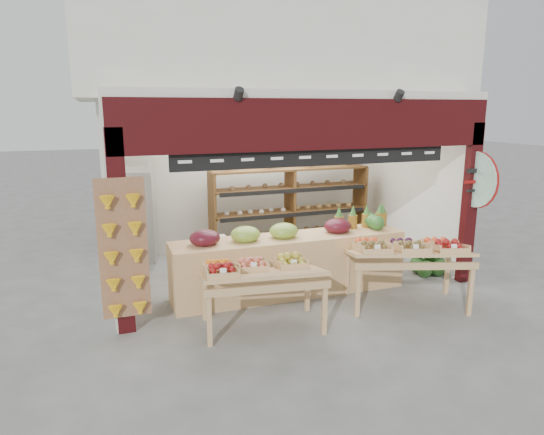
{
  "coord_description": "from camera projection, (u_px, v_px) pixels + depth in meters",
  "views": [
    {
      "loc": [
        -3.0,
        -7.24,
        2.87
      ],
      "look_at": [
        -0.4,
        -0.2,
        1.17
      ],
      "focal_mm": 32.0,
      "sensor_mm": 36.0,
      "label": 1
    }
  ],
  "objects": [
    {
      "name": "watermelon_pile",
      "position": [
        428.0,
        263.0,
        8.62
      ],
      "size": [
        0.7,
        0.66,
        0.5
      ],
      "color": "#1D521B",
      "rests_on": "ground"
    },
    {
      "name": "cardboard_stack",
      "position": [
        226.0,
        262.0,
        8.41
      ],
      "size": [
        1.01,
        0.74,
        0.73
      ],
      "color": "beige",
      "rests_on": "ground"
    },
    {
      "name": "ground",
      "position": [
        290.0,
        280.0,
        8.28
      ],
      "size": [
        60.0,
        60.0,
        0.0
      ],
      "primitive_type": "plane",
      "color": "slate",
      "rests_on": "ground"
    },
    {
      "name": "display_table_left",
      "position": [
        253.0,
        271.0,
        6.37
      ],
      "size": [
        1.7,
        1.1,
        1.02
      ],
      "color": "tan",
      "rests_on": "ground"
    },
    {
      "name": "back_shelving",
      "position": [
        290.0,
        195.0,
        9.66
      ],
      "size": [
        3.24,
        0.53,
        1.98
      ],
      "color": "brown",
      "rests_on": "ground"
    },
    {
      "name": "banana_board",
      "position": [
        124.0,
        252.0,
        6.03
      ],
      "size": [
        0.6,
        0.15,
        1.8
      ],
      "color": "#946243",
      "rests_on": "ground"
    },
    {
      "name": "shop_structure",
      "position": [
        258.0,
        50.0,
        8.89
      ],
      "size": [
        6.36,
        5.12,
        5.4
      ],
      "color": "silver",
      "rests_on": "ground"
    },
    {
      "name": "mid_counter",
      "position": [
        289.0,
        262.0,
        7.59
      ],
      "size": [
        3.71,
        0.74,
        1.15
      ],
      "color": "tan",
      "rests_on": "ground"
    },
    {
      "name": "refrigerator",
      "position": [
        133.0,
        215.0,
        8.88
      ],
      "size": [
        0.92,
        0.92,
        1.9
      ],
      "primitive_type": "cube",
      "rotation": [
        0.0,
        0.0,
        -0.29
      ],
      "color": "silver",
      "rests_on": "ground"
    },
    {
      "name": "gift_sign",
      "position": [
        476.0,
        180.0,
        7.77
      ],
      "size": [
        0.04,
        0.93,
        0.92
      ],
      "color": "silver",
      "rests_on": "ground"
    },
    {
      "name": "display_table_right",
      "position": [
        407.0,
        249.0,
        7.07
      ],
      "size": [
        1.92,
        1.45,
        1.08
      ],
      "color": "tan",
      "rests_on": "ground"
    }
  ]
}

